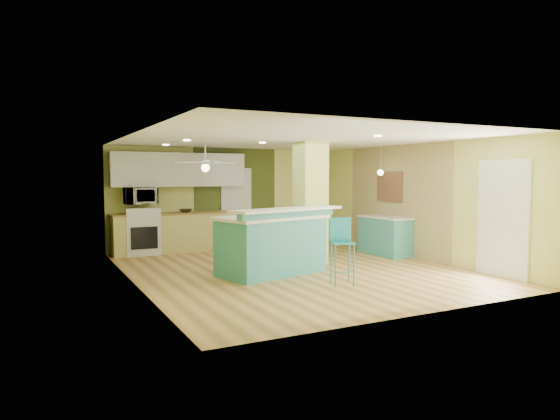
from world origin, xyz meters
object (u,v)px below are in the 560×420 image
object	(u,v)px
bar_stool	(341,240)
peninsula	(272,243)
side_counter	(385,236)
canister	(293,211)
fruit_bowl	(186,211)

from	to	relation	value
bar_stool	peninsula	bearing A→B (deg)	137.64
peninsula	side_counter	distance (m)	3.38
side_counter	bar_stool	bearing A→B (deg)	-141.02
canister	bar_stool	bearing A→B (deg)	-81.08
peninsula	fruit_bowl	xyz separation A→B (m)	(-0.64, 3.37, 0.41)
peninsula	side_counter	size ratio (longest dim) A/B	1.78
fruit_bowl	canister	size ratio (longest dim) A/B	1.97
peninsula	bar_stool	xyz separation A→B (m)	(0.66, -1.28, 0.17)
fruit_bowl	canister	world-z (taller)	canister
bar_stool	side_counter	distance (m)	3.37
peninsula	canister	bearing A→B (deg)	-11.20
side_counter	peninsula	bearing A→B (deg)	-165.69
bar_stool	side_counter	xyz separation A→B (m)	(2.61, 2.11, -0.30)
peninsula	fruit_bowl	bearing A→B (deg)	85.49
fruit_bowl	canister	bearing A→B (deg)	-71.79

